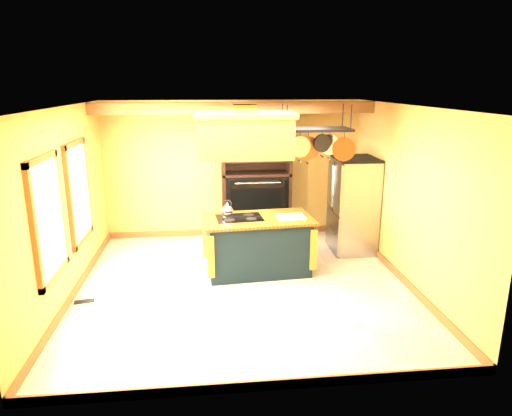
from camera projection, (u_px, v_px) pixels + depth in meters
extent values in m
plane|color=beige|center=(243.00, 286.00, 7.01)|extent=(5.00, 5.00, 0.00)
plane|color=white|center=(242.00, 106.00, 6.29)|extent=(5.00, 5.00, 0.00)
cube|color=#C09146|center=(233.00, 170.00, 9.05)|extent=(5.00, 0.02, 2.70)
cube|color=#C09146|center=(264.00, 267.00, 4.25)|extent=(5.00, 0.02, 2.70)
cube|color=#C09146|center=(65.00, 206.00, 6.39)|extent=(0.02, 5.00, 2.70)
cube|color=#C09146|center=(407.00, 197.00, 6.90)|extent=(0.02, 5.00, 2.70)
cube|color=brown|center=(235.00, 108.00, 7.95)|extent=(5.00, 0.15, 0.20)
cube|color=brown|center=(48.00, 218.00, 5.62)|extent=(0.06, 1.06, 1.56)
cube|color=white|center=(50.00, 218.00, 5.62)|extent=(0.02, 0.85, 1.34)
cube|color=brown|center=(79.00, 192.00, 6.96)|extent=(0.06, 1.06, 1.56)
cube|color=white|center=(80.00, 192.00, 6.96)|extent=(0.02, 0.85, 1.34)
cube|color=#13232D|center=(258.00, 246.00, 7.44)|extent=(1.67, 1.01, 0.88)
cube|color=brown|center=(258.00, 219.00, 7.32)|extent=(1.82, 1.11, 0.04)
cube|color=black|center=(239.00, 218.00, 7.31)|extent=(0.77, 0.56, 0.01)
ellipsoid|color=silver|center=(227.00, 210.00, 7.36)|extent=(0.20, 0.20, 0.16)
cube|color=white|center=(291.00, 217.00, 7.34)|extent=(0.46, 0.38, 0.02)
cube|color=#AE862B|center=(245.00, 138.00, 6.96)|extent=(1.42, 0.77, 0.60)
cube|color=brown|center=(245.00, 115.00, 6.87)|extent=(1.51, 0.85, 0.08)
cube|color=#AE862B|center=(244.00, 111.00, 6.85)|extent=(0.35, 0.35, 0.20)
cube|color=black|center=(316.00, 129.00, 7.04)|extent=(1.08, 0.54, 0.04)
cylinder|color=black|center=(287.00, 118.00, 6.73)|extent=(0.02, 0.02, 0.38)
cylinder|color=black|center=(343.00, 116.00, 7.24)|extent=(0.02, 0.02, 0.38)
cylinder|color=black|center=(286.00, 142.00, 7.15)|extent=(0.28, 0.03, 0.28)
cylinder|color=silver|center=(300.00, 147.00, 6.97)|extent=(0.32, 0.04, 0.32)
cylinder|color=#A94F2A|center=(308.00, 148.00, 7.21)|extent=(0.37, 0.03, 0.37)
cylinder|color=black|center=(322.00, 143.00, 7.00)|extent=(0.28, 0.04, 0.28)
cylinder|color=silver|center=(329.00, 144.00, 7.23)|extent=(0.32, 0.03, 0.32)
cylinder|color=#A94F2A|center=(344.00, 149.00, 7.06)|extent=(0.37, 0.04, 0.37)
cube|color=#999DA2|center=(353.00, 206.00, 8.30)|extent=(0.71, 0.87, 1.70)
cube|color=#999DA2|center=(338.00, 189.00, 7.96)|extent=(0.03, 0.42, 0.92)
cube|color=#999DA2|center=(331.00, 184.00, 8.38)|extent=(0.03, 0.42, 0.92)
cube|color=#999DA2|center=(333.00, 230.00, 8.39)|extent=(0.03, 0.83, 0.71)
cube|color=black|center=(351.00, 248.00, 8.52)|extent=(0.67, 0.82, 0.06)
cube|color=black|center=(255.00, 179.00, 9.09)|extent=(1.32, 0.06, 2.34)
cube|color=black|center=(224.00, 182.00, 8.78)|extent=(0.06, 0.56, 2.34)
cube|color=black|center=(288.00, 180.00, 8.91)|extent=(0.06, 0.56, 2.34)
cube|color=black|center=(256.00, 173.00, 8.81)|extent=(1.32, 0.56, 0.05)
cube|color=black|center=(256.00, 205.00, 9.00)|extent=(1.20, 0.46, 1.26)
cube|color=black|center=(258.00, 195.00, 8.61)|extent=(1.03, 0.04, 0.56)
cube|color=black|center=(258.00, 223.00, 8.76)|extent=(1.03, 0.04, 0.51)
cube|color=black|center=(256.00, 160.00, 8.74)|extent=(1.20, 0.50, 0.02)
cube|color=black|center=(256.00, 146.00, 8.67)|extent=(1.20, 0.50, 0.02)
cube|color=black|center=(256.00, 132.00, 8.60)|extent=(1.20, 0.50, 0.03)
cylinder|color=white|center=(239.00, 158.00, 8.65)|extent=(0.22, 0.22, 0.07)
cylinder|color=teal|center=(275.00, 141.00, 8.63)|extent=(0.10, 0.10, 0.17)
cube|color=black|center=(84.00, 301.00, 6.50)|extent=(0.30, 0.17, 0.01)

